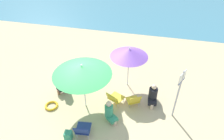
{
  "coord_description": "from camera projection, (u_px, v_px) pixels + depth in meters",
  "views": [
    {
      "loc": [
        2.08,
        -5.21,
        5.94
      ],
      "look_at": [
        0.55,
        1.56,
        0.7
      ],
      "focal_mm": 32.12,
      "sensor_mm": 36.0,
      "label": 1
    }
  ],
  "objects": [
    {
      "name": "ground_plane",
      "position": [
        90.0,
        105.0,
        8.0
      ],
      "size": [
        40.0,
        40.0,
        0.0
      ],
      "primitive_type": "plane",
      "color": "#D3BC8C"
    },
    {
      "name": "umbrella_green",
      "position": [
        82.0,
        70.0,
        6.93
      ],
      "size": [
        2.11,
        2.11,
        2.01
      ],
      "color": "silver",
      "rests_on": "ground_plane"
    },
    {
      "name": "umbrella_purple",
      "position": [
        129.0,
        53.0,
        8.0
      ],
      "size": [
        1.55,
        1.55,
        1.91
      ],
      "color": "silver",
      "rests_on": "ground_plane"
    },
    {
      "name": "beach_chair_a",
      "position": [
        134.0,
        100.0,
        7.75
      ],
      "size": [
        0.66,
        0.67,
        0.65
      ],
      "rotation": [
        0.0,
        0.0,
        2.07
      ],
      "color": "gold",
      "rests_on": "ground_plane"
    },
    {
      "name": "beach_chair_b",
      "position": [
        82.0,
        130.0,
        6.66
      ],
      "size": [
        0.55,
        0.67,
        0.67
      ],
      "rotation": [
        0.0,
        0.0,
        1.69
      ],
      "color": "navy",
      "rests_on": "ground_plane"
    },
    {
      "name": "beach_chair_c",
      "position": [
        115.0,
        98.0,
        7.84
      ],
      "size": [
        0.73,
        0.75,
        0.64
      ],
      "rotation": [
        0.0,
        0.0,
        1.14
      ],
      "color": "gold",
      "rests_on": "ground_plane"
    },
    {
      "name": "person_a",
      "position": [
        110.0,
        112.0,
        7.15
      ],
      "size": [
        0.53,
        0.49,
        0.92
      ],
      "rotation": [
        0.0,
        0.0,
        5.63
      ],
      "color": "#389970",
      "rests_on": "ground_plane"
    },
    {
      "name": "person_b",
      "position": [
        153.0,
        95.0,
        7.81
      ],
      "size": [
        0.36,
        0.57,
        0.94
      ],
      "rotation": [
        0.0,
        0.0,
        4.78
      ],
      "color": "black",
      "rests_on": "ground_plane"
    },
    {
      "name": "person_c",
      "position": [
        64.0,
        83.0,
        8.37
      ],
      "size": [
        0.52,
        0.55,
        0.93
      ],
      "rotation": [
        0.0,
        0.0,
        4.05
      ],
      "color": "black",
      "rests_on": "ground_plane"
    },
    {
      "name": "warning_sign",
      "position": [
        179.0,
        88.0,
        6.77
      ],
      "size": [
        0.25,
        0.44,
        2.1
      ],
      "rotation": [
        0.0,
        0.0,
        -0.48
      ],
      "color": "#ADADB2",
      "rests_on": "ground_plane"
    },
    {
      "name": "swim_ring",
      "position": [
        51.0,
        106.0,
        7.92
      ],
      "size": [
        0.52,
        0.52,
        0.08
      ],
      "primitive_type": "torus",
      "color": "yellow",
      "rests_on": "ground_plane"
    },
    {
      "name": "beach_bag",
      "position": [
        68.0,
        136.0,
        6.67
      ],
      "size": [
        0.26,
        0.25,
        0.35
      ],
      "primitive_type": "cube",
      "rotation": [
        0.0,
        0.0,
        3.23
      ],
      "color": "#389970",
      "rests_on": "ground_plane"
    }
  ]
}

